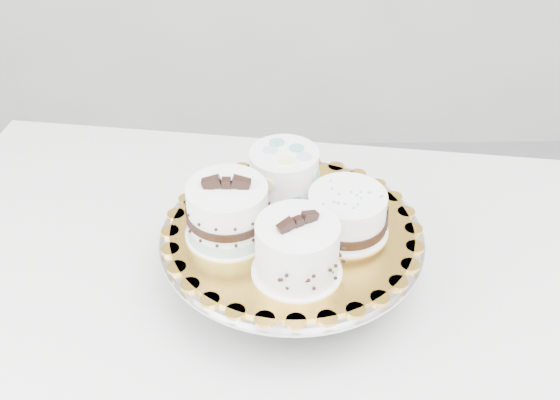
{
  "coord_description": "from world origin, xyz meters",
  "views": [
    {
      "loc": [
        0.02,
        -0.55,
        1.49
      ],
      "look_at": [
        0.03,
        0.2,
        0.91
      ],
      "focal_mm": 45.0,
      "sensor_mm": 36.0,
      "label": 1
    }
  ],
  "objects_px": {
    "cake_banded": "(228,213)",
    "cake_swirl": "(297,250)",
    "table": "(292,329)",
    "cake_stand": "(292,249)",
    "cake_board": "(292,230)",
    "cake_dots": "(284,173)",
    "cake_ribbon": "(348,214)"
  },
  "relations": [
    {
      "from": "cake_banded",
      "to": "cake_swirl",
      "type": "bearing_deg",
      "value": -38.82
    },
    {
      "from": "table",
      "to": "cake_stand",
      "type": "xyz_separation_m",
      "value": [
        -0.0,
        0.03,
        0.14
      ]
    },
    {
      "from": "table",
      "to": "cake_banded",
      "type": "relative_size",
      "value": 11.12
    },
    {
      "from": "cake_board",
      "to": "cake_banded",
      "type": "distance_m",
      "value": 0.1
    },
    {
      "from": "cake_dots",
      "to": "cake_swirl",
      "type": "bearing_deg",
      "value": -70.59
    },
    {
      "from": "cake_stand",
      "to": "cake_banded",
      "type": "bearing_deg",
      "value": -174.8
    },
    {
      "from": "table",
      "to": "cake_banded",
      "type": "xyz_separation_m",
      "value": [
        -0.09,
        0.02,
        0.22
      ]
    },
    {
      "from": "table",
      "to": "cake_stand",
      "type": "relative_size",
      "value": 3.64
    },
    {
      "from": "table",
      "to": "cake_board",
      "type": "height_order",
      "value": "cake_board"
    },
    {
      "from": "cake_stand",
      "to": "cake_ribbon",
      "type": "relative_size",
      "value": 2.93
    },
    {
      "from": "cake_dots",
      "to": "cake_ribbon",
      "type": "xyz_separation_m",
      "value": [
        0.09,
        -0.09,
        -0.01
      ]
    },
    {
      "from": "cake_board",
      "to": "cake_banded",
      "type": "relative_size",
      "value": 2.81
    },
    {
      "from": "cake_stand",
      "to": "cake_swirl",
      "type": "xyz_separation_m",
      "value": [
        0.0,
        -0.09,
        0.07
      ]
    },
    {
      "from": "cake_banded",
      "to": "cake_ribbon",
      "type": "xyz_separation_m",
      "value": [
        0.16,
        0.01,
        -0.01
      ]
    },
    {
      "from": "table",
      "to": "cake_dots",
      "type": "bearing_deg",
      "value": 104.63
    },
    {
      "from": "table",
      "to": "cake_dots",
      "type": "height_order",
      "value": "cake_dots"
    },
    {
      "from": "cake_board",
      "to": "cake_ribbon",
      "type": "xyz_separation_m",
      "value": [
        0.08,
        -0.0,
        0.03
      ]
    },
    {
      "from": "cake_board",
      "to": "cake_swirl",
      "type": "distance_m",
      "value": 0.1
    },
    {
      "from": "cake_swirl",
      "to": "cake_banded",
      "type": "xyz_separation_m",
      "value": [
        -0.09,
        0.08,
        -0.0
      ]
    },
    {
      "from": "cake_stand",
      "to": "cake_ribbon",
      "type": "height_order",
      "value": "cake_ribbon"
    },
    {
      "from": "table",
      "to": "cake_dots",
      "type": "distance_m",
      "value": 0.24
    },
    {
      "from": "cake_swirl",
      "to": "cake_dots",
      "type": "distance_m",
      "value": 0.17
    },
    {
      "from": "cake_stand",
      "to": "cake_dots",
      "type": "relative_size",
      "value": 3.01
    },
    {
      "from": "table",
      "to": "cake_swirl",
      "type": "height_order",
      "value": "cake_swirl"
    },
    {
      "from": "cake_banded",
      "to": "cake_ribbon",
      "type": "bearing_deg",
      "value": 3.38
    },
    {
      "from": "table",
      "to": "cake_ribbon",
      "type": "xyz_separation_m",
      "value": [
        0.07,
        0.02,
        0.21
      ]
    },
    {
      "from": "cake_stand",
      "to": "cake_dots",
      "type": "distance_m",
      "value": 0.11
    },
    {
      "from": "cake_banded",
      "to": "cake_board",
      "type": "bearing_deg",
      "value": 6.8
    },
    {
      "from": "table",
      "to": "cake_dots",
      "type": "relative_size",
      "value": 10.95
    },
    {
      "from": "table",
      "to": "cake_swirl",
      "type": "bearing_deg",
      "value": -79.67
    },
    {
      "from": "cake_swirl",
      "to": "cake_ribbon",
      "type": "height_order",
      "value": "cake_swirl"
    },
    {
      "from": "cake_board",
      "to": "cake_dots",
      "type": "height_order",
      "value": "cake_dots"
    }
  ]
}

